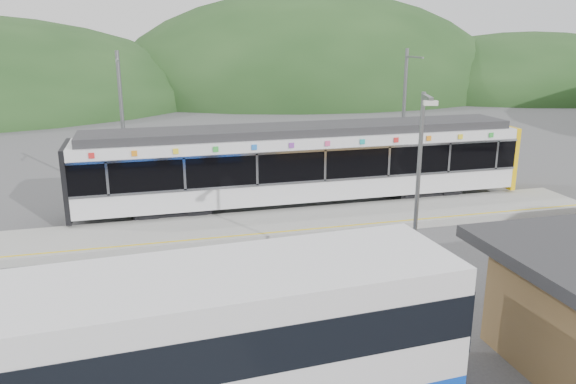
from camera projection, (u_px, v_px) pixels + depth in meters
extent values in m
plane|color=#4C4C4F|center=(328.00, 255.00, 20.29)|extent=(120.00, 120.00, 0.00)
ellipsoid|color=#1E3D19|center=(310.00, 94.00, 74.46)|extent=(52.00, 39.00, 26.00)
ellipsoid|color=#1E3D19|center=(527.00, 92.00, 76.08)|extent=(44.00, 33.00, 16.00)
cube|color=#9E9E99|center=(302.00, 222.00, 23.32)|extent=(26.00, 3.20, 0.30)
cube|color=yellow|center=(312.00, 229.00, 22.06)|extent=(26.00, 0.10, 0.01)
cube|color=black|center=(172.00, 210.00, 24.51)|extent=(3.20, 2.20, 0.56)
cube|color=black|center=(421.00, 190.00, 27.49)|extent=(3.20, 2.20, 0.56)
cube|color=silver|center=(304.00, 184.00, 25.80)|extent=(20.00, 2.90, 0.92)
cube|color=black|center=(304.00, 159.00, 25.47)|extent=(20.00, 2.96, 1.45)
cube|color=silver|center=(314.00, 181.00, 24.26)|extent=(20.00, 0.05, 0.10)
cube|color=silver|center=(314.00, 151.00, 23.90)|extent=(20.00, 0.05, 0.10)
cube|color=silver|center=(304.00, 138.00, 25.22)|extent=(20.00, 2.90, 0.45)
cube|color=#2D2D30|center=(304.00, 129.00, 25.11)|extent=(19.40, 2.50, 0.36)
cube|color=yellow|center=(498.00, 154.00, 28.08)|extent=(0.24, 2.92, 3.00)
cube|color=black|center=(69.00, 180.00, 23.05)|extent=(0.20, 2.92, 3.00)
cube|color=silver|center=(107.00, 179.00, 21.97)|extent=(0.10, 0.05, 1.35)
cube|color=silver|center=(185.00, 174.00, 22.71)|extent=(0.10, 0.05, 1.35)
cube|color=silver|center=(257.00, 170.00, 23.46)|extent=(0.10, 0.05, 1.35)
cube|color=silver|center=(325.00, 165.00, 24.20)|extent=(0.10, 0.05, 1.35)
cube|color=silver|center=(389.00, 161.00, 24.95)|extent=(0.10, 0.05, 1.35)
cube|color=silver|center=(449.00, 158.00, 25.69)|extent=(0.10, 0.05, 1.35)
cube|color=silver|center=(497.00, 155.00, 26.32)|extent=(0.10, 0.05, 1.35)
cube|color=red|center=(91.00, 156.00, 21.59)|extent=(0.22, 0.04, 0.22)
cube|color=orange|center=(134.00, 153.00, 21.99)|extent=(0.22, 0.04, 0.22)
cube|color=yellow|center=(176.00, 151.00, 22.39)|extent=(0.22, 0.04, 0.22)
cube|color=green|center=(216.00, 149.00, 22.79)|extent=(0.22, 0.04, 0.22)
cube|color=blue|center=(254.00, 147.00, 23.18)|extent=(0.22, 0.04, 0.22)
cube|color=purple|center=(292.00, 145.00, 23.58)|extent=(0.22, 0.04, 0.22)
cube|color=#E54C8C|center=(328.00, 143.00, 23.98)|extent=(0.22, 0.04, 0.22)
cube|color=#19A5A5|center=(362.00, 142.00, 24.38)|extent=(0.22, 0.04, 0.22)
cube|color=red|center=(396.00, 140.00, 24.77)|extent=(0.22, 0.04, 0.22)
cube|color=orange|center=(429.00, 138.00, 25.17)|extent=(0.22, 0.04, 0.22)
cube|color=yellow|center=(461.00, 137.00, 25.57)|extent=(0.22, 0.04, 0.22)
cube|color=green|center=(491.00, 135.00, 25.97)|extent=(0.22, 0.04, 0.22)
cylinder|color=slate|center=(123.00, 129.00, 25.59)|extent=(0.18, 0.18, 7.00)
cube|color=slate|center=(117.00, 60.00, 24.00)|extent=(0.08, 1.80, 0.08)
cylinder|color=slate|center=(403.00, 118.00, 29.07)|extent=(0.18, 0.18, 7.00)
cube|color=slate|center=(414.00, 57.00, 27.48)|extent=(0.08, 1.80, 0.08)
cube|color=silver|center=(149.00, 373.00, 10.73)|extent=(12.47, 3.49, 0.90)
cube|color=black|center=(146.00, 331.00, 10.48)|extent=(12.47, 3.53, 0.90)
cube|color=silver|center=(143.00, 295.00, 10.29)|extent=(12.47, 3.49, 0.56)
cylinder|color=black|center=(352.00, 375.00, 12.27)|extent=(1.17, 2.97, 1.01)
cylinder|color=slate|center=(417.00, 203.00, 15.85)|extent=(0.12, 0.12, 6.21)
cube|color=slate|center=(432.00, 98.00, 14.60)|extent=(0.42, 1.02, 0.12)
cube|color=silver|center=(441.00, 103.00, 14.19)|extent=(0.39, 0.28, 0.12)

